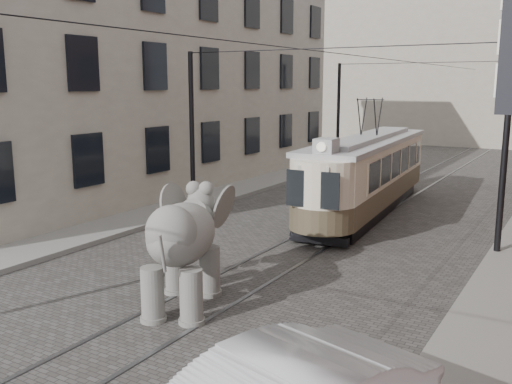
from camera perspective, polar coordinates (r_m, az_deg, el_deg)
The scene contains 9 objects.
ground at distance 14.01m, azimuth -2.67°, elevation -9.44°, with size 120.00×120.00×0.00m, color #454240.
tram_rails at distance 14.01m, azimuth -2.67°, elevation -9.39°, with size 1.54×80.00×0.02m, color slate, non-canonical shape.
sidewalk_right at distance 12.01m, azimuth 22.71°, elevation -13.47°, with size 2.00×60.00×0.15m, color slate.
sidewalk_left at distance 18.23m, azimuth -20.06°, elevation -5.04°, with size 2.00×60.00×0.15m, color slate.
stucco_building at distance 27.80m, azimuth -10.51°, elevation 10.94°, with size 7.00×24.00×10.00m, color gray.
distant_block at distance 51.51m, azimuth 23.20°, elevation 12.35°, with size 28.00×10.00×14.00m, color gray.
catenary at distance 17.71m, azimuth 5.66°, elevation 4.77°, with size 11.00×30.20×6.00m, color black, non-canonical shape.
tram at distance 21.96m, azimuth 11.19°, elevation 3.56°, with size 2.24×10.87×4.31m, color beige, non-canonical shape.
elephant at distance 12.46m, azimuth -7.43°, elevation -5.88°, with size 2.31×4.20×2.57m, color slate, non-canonical shape.
Camera 1 is at (7.27, -10.95, 4.84)m, focal length 39.85 mm.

